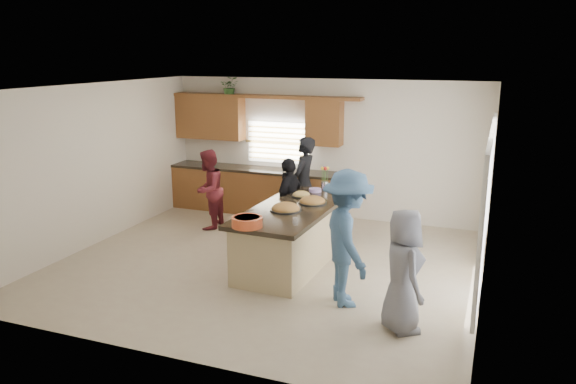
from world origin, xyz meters
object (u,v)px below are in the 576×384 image
at_px(salad_bowl, 247,221).
at_px(woman_left_front, 289,201).
at_px(woman_left_mid, 208,189).
at_px(woman_right_front, 403,271).
at_px(woman_left_back, 304,183).
at_px(island, 293,237).
at_px(woman_right_back, 348,238).

relative_size(salad_bowl, woman_left_front, 0.28).
height_order(salad_bowl, woman_left_front, woman_left_front).
relative_size(woman_left_mid, woman_left_front, 0.99).
bearing_deg(woman_right_front, woman_left_back, 4.45).
distance_m(salad_bowl, woman_right_front, 2.28).
bearing_deg(salad_bowl, island, 78.80).
bearing_deg(woman_left_back, woman_right_back, 32.53).
distance_m(island, woman_left_front, 1.03).
distance_m(island, woman_right_front, 2.58).
height_order(island, woman_left_mid, woman_left_mid).
xyz_separation_m(salad_bowl, woman_left_front, (-0.17, 2.10, -0.26)).
distance_m(salad_bowl, woman_right_back, 1.42).
distance_m(woman_left_back, woman_left_front, 0.95).
xyz_separation_m(island, woman_left_back, (-0.47, 1.83, 0.43)).
bearing_deg(salad_bowl, woman_right_front, -10.03).
bearing_deg(woman_left_back, woman_left_front, 7.13).
bearing_deg(woman_right_back, woman_left_back, -1.85).
height_order(woman_left_front, woman_right_front, woman_left_front).
relative_size(salad_bowl, woman_right_front, 0.28).
bearing_deg(woman_left_mid, woman_right_front, 52.75).
relative_size(woman_right_back, woman_right_front, 1.21).
bearing_deg(woman_right_front, woman_left_front, 12.74).
bearing_deg(woman_left_front, woman_right_back, 42.42).
relative_size(woman_left_front, woman_right_front, 1.01).
xyz_separation_m(island, woman_right_front, (1.99, -1.61, 0.31)).
distance_m(woman_left_back, woman_right_back, 3.38).
bearing_deg(salad_bowl, woman_left_back, 94.26).
relative_size(salad_bowl, woman_left_back, 0.24).
bearing_deg(woman_left_back, island, 17.75).
distance_m(island, woman_left_back, 1.94).
bearing_deg(woman_left_front, woman_right_front, 48.14).
height_order(salad_bowl, woman_right_back, woman_right_back).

